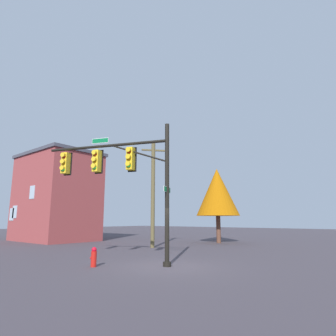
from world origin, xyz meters
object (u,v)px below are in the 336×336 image
object	(u,v)px
fire_hydrant	(94,257)
brick_building	(57,197)
signal_pole_assembly	(117,168)
tree_near	(217,192)
utility_pole	(153,192)

from	to	relation	value
fire_hydrant	brick_building	world-z (taller)	brick_building
signal_pole_assembly	tree_near	distance (m)	13.69
tree_near	brick_building	distance (m)	15.69
utility_pole	tree_near	xyz separation A→B (m)	(-1.65, -6.76, 0.38)
signal_pole_assembly	tree_near	world-z (taller)	tree_near
utility_pole	brick_building	distance (m)	12.07
signal_pole_assembly	brick_building	distance (m)	16.84
utility_pole	tree_near	world-z (taller)	utility_pole
signal_pole_assembly	utility_pole	distance (m)	7.75
signal_pole_assembly	tree_near	size ratio (longest dim) A/B	0.98
fire_hydrant	tree_near	bearing A→B (deg)	-81.79
tree_near	fire_hydrant	bearing A→B (deg)	98.21
tree_near	brick_building	xyz separation A→B (m)	(13.69, 7.68, -0.18)
utility_pole	fire_hydrant	size ratio (longest dim) A/B	9.46
fire_hydrant	brick_building	distance (m)	17.69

